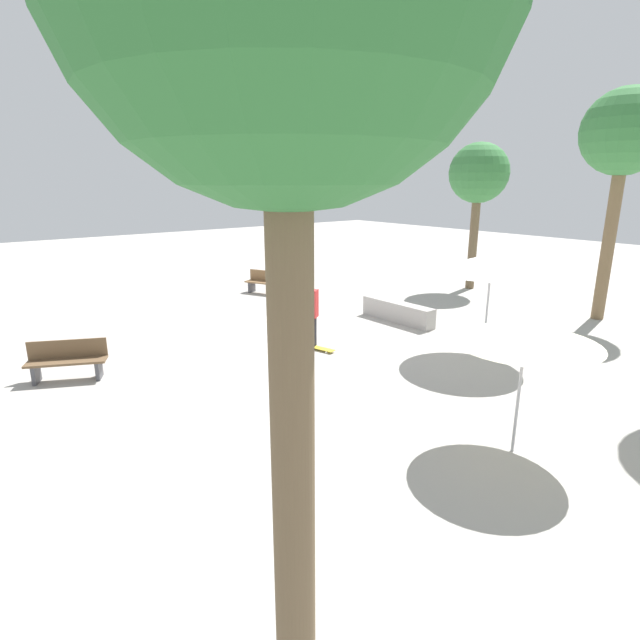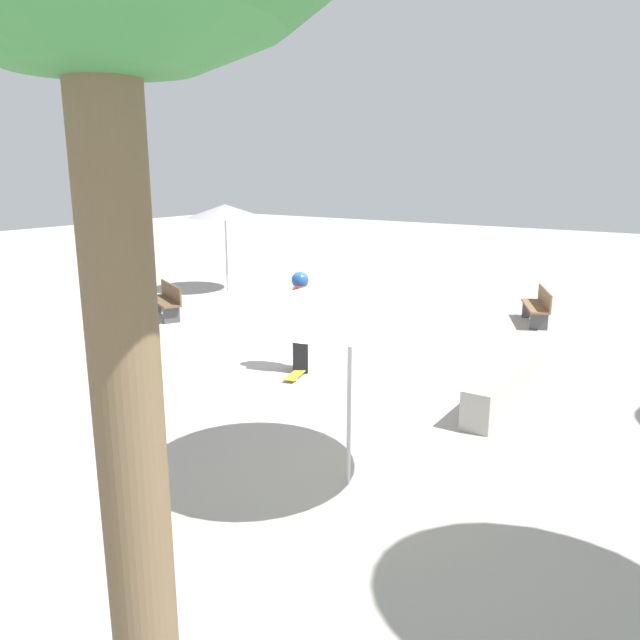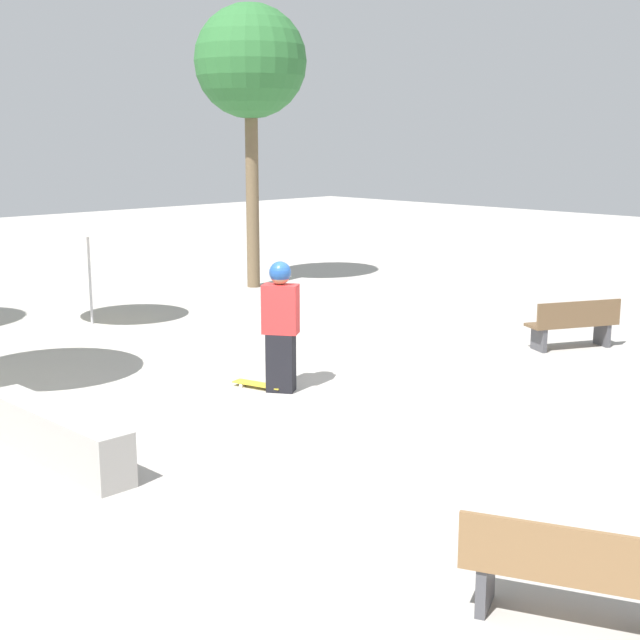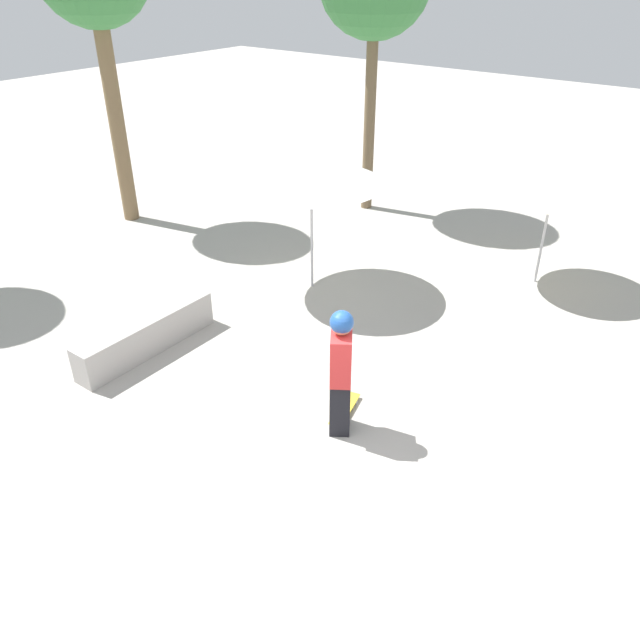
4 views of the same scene
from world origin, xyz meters
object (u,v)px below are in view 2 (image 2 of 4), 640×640
skateboard (297,374)px  skater_main (300,318)px  concrete_ledge (502,388)px  shade_umbrella_white (350,295)px  bench_near (538,306)px  shade_umbrella_grey (225,211)px  bench_far (166,301)px

skateboard → skater_main: bearing=-171.3°
concrete_ledge → shade_umbrella_white: bearing=-101.4°
skater_main → bench_near: (2.64, 6.13, -0.58)m
bench_near → shade_umbrella_grey: (-8.99, -1.13, 2.00)m
bench_near → bench_far: (-7.91, -4.57, 0.00)m
skater_main → bench_far: (-5.28, 1.55, -0.58)m
skater_main → concrete_ledge: size_ratio=0.72×
skater_main → concrete_ledge: skater_main is taller
skateboard → shade_umbrella_white: bearing=29.5°
bench_near → bench_far: bearing=95.6°
skateboard → shade_umbrella_white: (2.82, -2.82, 2.25)m
shade_umbrella_grey → shade_umbrella_white: (9.31, -8.15, -0.12)m
skater_main → shade_umbrella_grey: size_ratio=0.71×
bench_near → bench_far: same height
concrete_ledge → skateboard: bearing=-169.3°
shade_umbrella_grey → bench_far: bearing=-72.7°
concrete_ledge → shade_umbrella_grey: size_ratio=0.98×
skater_main → shade_umbrella_grey: (-6.35, 5.00, 1.42)m
skateboard → bench_far: (-5.42, 1.88, 0.37)m
skater_main → shade_umbrella_grey: 8.21m
bench_near → shade_umbrella_white: bearing=157.6°
concrete_ledge → skater_main: bearing=-174.7°
skateboard → bench_far: 5.75m
bench_far → shade_umbrella_white: shade_umbrella_white is taller
skateboard → bench_far: bench_far is taller
bench_far → shade_umbrella_grey: (-1.07, 3.45, 2.00)m
bench_near → shade_umbrella_grey: size_ratio=0.63×
bench_near → shade_umbrella_white: size_ratio=0.61×
concrete_ledge → bench_near: 5.88m
skater_main → bench_far: size_ratio=1.14×
shade_umbrella_grey → skater_main: bearing=-38.2°
skateboard → shade_umbrella_white: 4.58m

